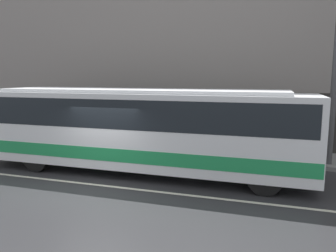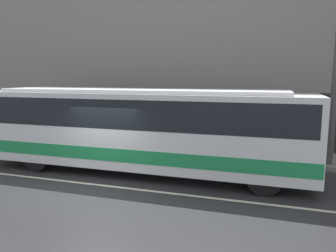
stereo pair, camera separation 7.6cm
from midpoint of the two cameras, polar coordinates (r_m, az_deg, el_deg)
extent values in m
plane|color=#2D2D30|center=(11.15, -12.37, -10.01)|extent=(60.00, 60.00, 0.00)
cube|color=gray|center=(15.75, -2.72, -3.99)|extent=(60.00, 2.58, 0.16)
cube|color=gray|center=(16.89, -1.10, 16.82)|extent=(60.00, 0.30, 11.85)
cube|color=#2D2B28|center=(16.70, -1.24, 1.34)|extent=(60.00, 0.06, 2.80)
cube|color=beige|center=(11.15, -12.37, -9.99)|extent=(54.00, 0.14, 0.01)
cube|color=white|center=(12.02, -5.26, -0.37)|extent=(12.20, 2.53, 2.60)
cube|color=#1E8C4C|center=(12.16, -5.21, -3.87)|extent=(12.14, 2.56, 0.45)
cube|color=black|center=(11.94, -5.30, 2.60)|extent=(11.83, 2.55, 0.99)
cube|color=orange|center=(11.05, 25.03, 3.86)|extent=(0.12, 1.90, 0.28)
cube|color=white|center=(11.88, -5.35, 6.13)|extent=(10.37, 2.15, 0.12)
cylinder|color=black|center=(10.28, 16.30, -8.78)|extent=(1.02, 0.28, 1.02)
cylinder|color=black|center=(12.41, 16.58, -5.78)|extent=(1.02, 0.28, 1.02)
cylinder|color=black|center=(13.23, -22.12, -5.17)|extent=(1.02, 0.28, 1.02)
cylinder|color=black|center=(14.95, -16.71, -3.36)|extent=(1.02, 0.28, 1.02)
cylinder|color=#1E5933|center=(17.40, -12.85, -0.24)|extent=(0.36, 0.36, 1.48)
sphere|color=tan|center=(17.29, -12.95, 2.62)|extent=(0.27, 0.27, 0.27)
camera|label=1|loc=(0.04, -90.19, -0.03)|focal=35.00mm
camera|label=2|loc=(0.04, 89.81, 0.03)|focal=35.00mm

